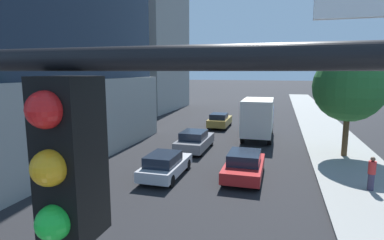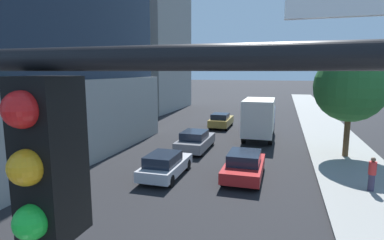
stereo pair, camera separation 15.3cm
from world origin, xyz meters
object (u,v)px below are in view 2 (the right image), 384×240
car_silver (165,165)px  car_gold (221,120)px  pedestrian_red_shirt (372,174)px  street_tree (350,87)px  car_red (244,165)px  box_truck (259,117)px  car_gray (195,141)px  construction_building (132,3)px

car_silver → car_gold: 15.38m
pedestrian_red_shirt → car_silver: bearing=-176.5°
street_tree → car_gold: street_tree is taller
car_red → box_truck: size_ratio=0.65×
car_red → car_gray: size_ratio=0.94×
street_tree → car_gray: size_ratio=1.51×
box_truck → pedestrian_red_shirt: bearing=-60.2°
car_red → box_truck: (0.00, 9.95, 1.15)m
car_red → pedestrian_red_shirt: (5.94, -0.45, 0.25)m
construction_building → street_tree: construction_building is taller
construction_building → car_gold: 25.06m
street_tree → box_truck: street_tree is taller
box_truck → car_silver: bearing=-110.4°
car_red → car_gold: bearing=105.9°
street_tree → box_truck: (-5.91, 4.21, -2.82)m
car_red → car_gold: (-4.09, 14.32, 0.03)m
construction_building → car_gray: bearing=-53.9°
construction_building → car_silver: bearing=-60.2°
construction_building → pedestrian_red_shirt: (25.99, -27.19, -14.57)m
car_silver → box_truck: bearing=69.6°
car_red → pedestrian_red_shirt: pedestrian_red_shirt is taller
street_tree → car_red: size_ratio=1.60×
street_tree → car_gray: street_tree is taller
street_tree → car_red: street_tree is taller
car_gray → car_silver: bearing=-90.0°
construction_building → pedestrian_red_shirt: bearing=-46.3°
car_red → car_gold: car_gold is taller
street_tree → car_red: 9.15m
street_tree → box_truck: size_ratio=1.03×
car_silver → car_gold: (-0.00, 15.38, 0.06)m
construction_building → car_gray: 30.88m
construction_building → car_red: size_ratio=8.64×
car_gold → pedestrian_red_shirt: bearing=-55.8°
car_silver → car_red: bearing=14.6°
car_silver → pedestrian_red_shirt: size_ratio=2.57×
car_red → pedestrian_red_shirt: bearing=-4.3°
car_red → pedestrian_red_shirt: 5.97m
construction_building → box_truck: bearing=-40.0°
car_gold → box_truck: box_truck is taller
street_tree → box_truck: 7.78m
construction_building → street_tree: (25.95, -21.00, -10.85)m
car_red → car_silver: size_ratio=1.03×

